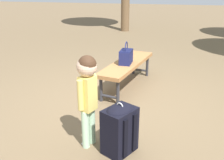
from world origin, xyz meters
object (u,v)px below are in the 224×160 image
object	(u,v)px
handbag	(126,56)
child_standing	(87,87)
park_bench	(127,65)
backpack_large	(120,128)

from	to	relation	value
handbag	child_standing	xyz separation A→B (m)	(1.71, -0.08, 0.11)
park_bench	child_standing	world-z (taller)	child_standing
park_bench	child_standing	distance (m)	1.81
handbag	child_standing	distance (m)	1.72
park_bench	backpack_large	bearing A→B (deg)	8.43
park_bench	handbag	bearing A→B (deg)	-4.88
handbag	park_bench	bearing A→B (deg)	175.12
child_standing	handbag	bearing A→B (deg)	177.47
park_bench	handbag	size ratio (longest dim) A/B	4.48
handbag	child_standing	size ratio (longest dim) A/B	0.36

